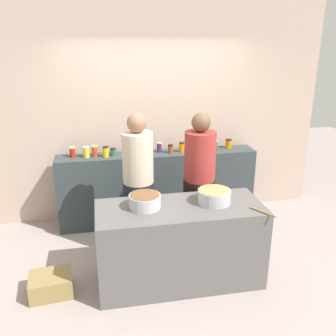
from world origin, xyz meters
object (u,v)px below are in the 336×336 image
(cook_with_tongs, at_px, (139,194))
(bread_crate, at_px, (51,284))
(preserve_jar_0, at_px, (73,152))
(preserve_jar_10, at_px, (215,145))
(preserve_jar_6, at_px, (171,149))
(preserve_jar_8, at_px, (188,147))
(preserve_jar_9, at_px, (203,145))
(preserve_jar_1, at_px, (86,152))
(preserve_jar_2, at_px, (95,151))
(wooden_spoon, at_px, (263,212))
(preserve_jar_5, at_px, (159,147))
(preserve_jar_11, at_px, (229,144))
(preserve_jar_3, at_px, (106,152))
(cook_in_cap, at_px, (199,191))
(cooking_pot_center, at_px, (214,196))
(cooking_pot_left, at_px, (145,201))
(preserve_jar_7, at_px, (182,147))
(preserve_jar_4, at_px, (113,152))

(cook_with_tongs, xyz_separation_m, bread_crate, (-0.98, -0.57, -0.68))
(preserve_jar_0, distance_m, preserve_jar_10, 1.92)
(preserve_jar_6, xyz_separation_m, preserve_jar_8, (0.26, 0.05, -0.01))
(preserve_jar_9, xyz_separation_m, bread_crate, (-1.99, -1.43, -0.97))
(preserve_jar_1, distance_m, preserve_jar_2, 0.11)
(wooden_spoon, bearing_deg, cook_with_tongs, 142.19)
(preserve_jar_5, bearing_deg, preserve_jar_9, -0.94)
(preserve_jar_5, distance_m, preserve_jar_11, 0.99)
(preserve_jar_1, distance_m, preserve_jar_9, 1.59)
(preserve_jar_2, distance_m, wooden_spoon, 2.34)
(preserve_jar_3, bearing_deg, preserve_jar_11, 3.18)
(preserve_jar_3, bearing_deg, preserve_jar_10, 1.60)
(preserve_jar_2, xyz_separation_m, cook_with_tongs, (0.47, -0.85, -0.30))
(preserve_jar_8, height_order, bread_crate, preserve_jar_8)
(preserve_jar_1, xyz_separation_m, preserve_jar_6, (1.11, -0.02, -0.01))
(preserve_jar_8, relative_size, preserve_jar_11, 0.84)
(preserve_jar_9, height_order, preserve_jar_10, preserve_jar_10)
(preserve_jar_2, height_order, preserve_jar_10, preserve_jar_2)
(preserve_jar_2, bearing_deg, preserve_jar_1, -164.50)
(preserve_jar_2, xyz_separation_m, preserve_jar_10, (1.63, -0.02, -0.00))
(preserve_jar_11, bearing_deg, preserve_jar_0, -179.42)
(preserve_jar_1, relative_size, preserve_jar_6, 1.21)
(wooden_spoon, bearing_deg, cook_in_cap, 115.50)
(preserve_jar_6, xyz_separation_m, cooking_pot_center, (0.19, -1.35, -0.13))
(preserve_jar_0, relative_size, preserve_jar_3, 0.96)
(preserve_jar_8, xyz_separation_m, preserve_jar_11, (0.60, 0.03, 0.01))
(preserve_jar_6, distance_m, cook_with_tongs, 1.00)
(preserve_jar_6, xyz_separation_m, preserve_jar_9, (0.48, 0.07, 0.01))
(preserve_jar_2, distance_m, preserve_jar_6, 1.00)
(preserve_jar_10, bearing_deg, cook_in_cap, -118.01)
(preserve_jar_5, height_order, cooking_pot_left, preserve_jar_5)
(preserve_jar_5, xyz_separation_m, preserve_jar_10, (0.77, -0.05, 0.00))
(preserve_jar_7, height_order, cook_in_cap, cook_in_cap)
(preserve_jar_0, distance_m, cook_in_cap, 1.74)
(preserve_jar_1, height_order, cook_with_tongs, cook_with_tongs)
(preserve_jar_1, xyz_separation_m, bread_crate, (-0.40, -1.38, -0.97))
(preserve_jar_6, distance_m, preserve_jar_9, 0.48)
(preserve_jar_6, xyz_separation_m, cook_with_tongs, (-0.53, -0.80, -0.28))
(preserve_jar_1, bearing_deg, preserve_jar_2, 15.50)
(preserve_jar_1, bearing_deg, wooden_spoon, -44.73)
(preserve_jar_7, height_order, preserve_jar_9, preserve_jar_7)
(preserve_jar_2, height_order, preserve_jar_4, preserve_jar_2)
(preserve_jar_5, xyz_separation_m, preserve_jar_6, (0.14, -0.08, -0.01))
(preserve_jar_3, height_order, preserve_jar_4, preserve_jar_3)
(preserve_jar_0, height_order, preserve_jar_1, preserve_jar_1)
(preserve_jar_1, relative_size, preserve_jar_10, 1.02)
(cooking_pot_center, bearing_deg, wooden_spoon, -38.51)
(preserve_jar_1, xyz_separation_m, wooden_spoon, (1.70, -1.68, -0.21))
(preserve_jar_3, xyz_separation_m, preserve_jar_10, (1.49, 0.04, 0.00))
(preserve_jar_2, bearing_deg, preserve_jar_3, -22.42)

